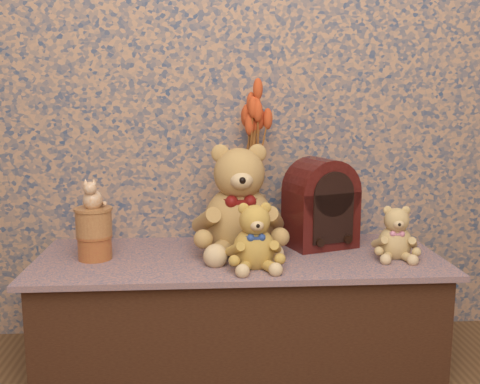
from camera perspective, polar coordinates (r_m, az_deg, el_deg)
The scene contains 10 objects.
display_shelf at distance 2.05m, azimuth -0.10°, elevation -11.93°, with size 1.43×0.57×0.40m, color #384972.
teddy_large at distance 1.99m, azimuth -0.13°, elevation -0.24°, with size 0.34×0.40×0.42m, color #A0723E, non-canonical shape.
teddy_medium at distance 1.82m, azimuth 1.50°, elevation -4.24°, with size 0.19×0.22×0.24m, color #B98934, non-canonical shape.
teddy_small at distance 2.01m, azimuth 15.87°, elevation -3.81°, with size 0.16×0.19×0.20m, color tan, non-canonical shape.
cathedral_radio at distance 2.09m, azimuth 8.39°, elevation -1.09°, with size 0.24×0.18×0.34m, color #3E0D0B, non-canonical shape.
ceramic_vase at distance 2.10m, azimuth 1.01°, elevation -2.90°, with size 0.12×0.12×0.19m, color tan.
dried_stalks at distance 2.06m, azimuth 1.03°, elevation 5.01°, with size 0.20×0.20×0.39m, color #D04921, non-canonical shape.
biscuit_tin_lower at distance 1.99m, azimuth -14.85°, elevation -5.57°, with size 0.12×0.12×0.08m, color #BC8637.
biscuit_tin_upper at distance 1.97m, azimuth -14.97°, elevation -3.03°, with size 0.12×0.12×0.10m, color tan.
cat_figurine at distance 1.95m, azimuth -15.10°, elevation -0.09°, with size 0.08×0.09×0.11m, color silver, non-canonical shape.
Camera 1 is at (-0.12, -0.67, 0.96)m, focal length 41.02 mm.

